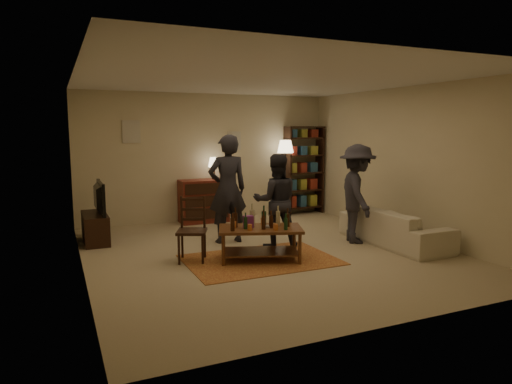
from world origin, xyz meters
TOP-DOWN VIEW (x-y plane):
  - floor at (0.00, 0.00)m, footprint 6.00×6.00m
  - room_shell at (-0.65, 2.98)m, footprint 6.00×6.00m
  - rug at (-0.29, -0.37)m, footprint 2.20×1.50m
  - coffee_table at (-0.30, -0.37)m, footprint 1.38×1.05m
  - dining_chair at (-1.21, 0.04)m, footprint 0.55×0.55m
  - tv_stand at (-2.44, 1.80)m, footprint 0.40×1.00m
  - dresser at (-0.19, 2.71)m, footprint 1.00×0.50m
  - bookshelf at (2.25, 2.78)m, footprint 0.90×0.34m
  - floor_lamp at (1.70, 2.65)m, footprint 0.36×0.36m
  - sofa at (2.20, -0.40)m, footprint 0.81×2.08m
  - person_left at (-0.34, 0.88)m, footprint 0.70×0.48m
  - person_right at (0.27, 0.25)m, footprint 0.90×0.79m
  - person_by_sofa at (1.69, -0.02)m, footprint 0.98×1.25m

SIDE VIEW (x-z plane):
  - floor at x=0.00m, z-range 0.00..0.00m
  - rug at x=-0.29m, z-range 0.00..0.01m
  - sofa at x=2.20m, z-range 0.00..0.61m
  - tv_stand at x=-2.44m, z-range -0.14..0.91m
  - coffee_table at x=-0.30m, z-range 0.01..0.85m
  - dresser at x=-0.19m, z-range -0.20..1.16m
  - dining_chair at x=-1.21m, z-range 0.02..1.00m
  - person_right at x=0.27m, z-range 0.00..1.55m
  - person_by_sofa at x=1.69m, z-range 0.00..1.70m
  - person_left at x=-0.34m, z-range 0.00..1.86m
  - bookshelf at x=2.25m, z-range 0.03..2.04m
  - floor_lamp at x=1.70m, z-range 0.60..2.30m
  - room_shell at x=-0.65m, z-range -1.19..4.81m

